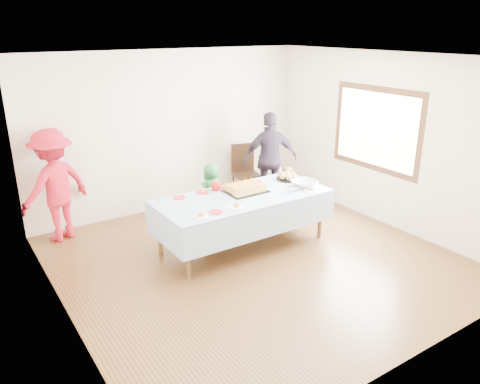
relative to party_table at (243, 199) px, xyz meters
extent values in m
plane|color=#493015|center=(-0.11, -0.47, -0.72)|extent=(5.00, 5.00, 0.00)
cube|color=beige|center=(-0.11, 2.03, 0.63)|extent=(5.00, 0.04, 2.70)
cube|color=beige|center=(-0.11, -2.97, 0.63)|extent=(5.00, 0.04, 2.70)
cube|color=beige|center=(-2.61, -0.47, 0.63)|extent=(0.04, 5.00, 2.70)
cube|color=beige|center=(2.39, -0.47, 0.63)|extent=(0.04, 5.00, 2.70)
cube|color=white|center=(-0.11, -0.47, 1.98)|extent=(5.00, 5.00, 0.04)
cube|color=#472B16|center=(2.36, -0.27, 0.78)|extent=(0.03, 1.75, 1.35)
cylinder|color=#532F1C|center=(-1.12, -0.42, -0.36)|extent=(0.06, 0.06, 0.73)
cylinder|color=#532F1C|center=(1.12, -0.42, -0.36)|extent=(0.06, 0.06, 0.73)
cylinder|color=#532F1C|center=(-1.12, 0.42, -0.36)|extent=(0.06, 0.06, 0.73)
cylinder|color=#532F1C|center=(1.12, 0.42, -0.36)|extent=(0.06, 0.06, 0.73)
cube|color=#532F1C|center=(0.00, 0.00, 0.03)|extent=(2.40, 1.00, 0.04)
cube|color=white|center=(0.00, 0.00, 0.05)|extent=(2.50, 1.10, 0.01)
cube|color=black|center=(0.12, 0.11, 0.06)|extent=(0.58, 0.44, 0.02)
cube|color=#EBCF59|center=(0.12, 0.11, 0.11)|extent=(0.49, 0.37, 0.07)
cube|color=#974C22|center=(0.12, 0.11, 0.15)|extent=(0.49, 0.37, 0.01)
cylinder|color=black|center=(0.99, 0.21, 0.06)|extent=(0.37, 0.37, 0.02)
sphere|color=tan|center=(1.08, 0.21, 0.12)|extent=(0.09, 0.09, 0.09)
sphere|color=tan|center=(1.03, 0.29, 0.12)|extent=(0.09, 0.09, 0.09)
sphere|color=tan|center=(0.94, 0.29, 0.12)|extent=(0.09, 0.09, 0.09)
sphere|color=tan|center=(0.89, 0.21, 0.12)|extent=(0.09, 0.09, 0.09)
sphere|color=tan|center=(0.94, 0.12, 0.12)|extent=(0.09, 0.09, 0.09)
sphere|color=tan|center=(1.03, 0.12, 0.12)|extent=(0.09, 0.09, 0.09)
sphere|color=tan|center=(0.99, 0.21, 0.12)|extent=(0.09, 0.09, 0.09)
imported|color=silver|center=(0.98, -0.18, 0.10)|extent=(0.37, 0.37, 0.09)
cone|color=silver|center=(1.00, 0.43, 0.14)|extent=(0.10, 0.10, 0.17)
cylinder|color=red|center=(-0.80, 0.41, 0.06)|extent=(0.17, 0.17, 0.01)
cylinder|color=red|center=(-0.41, 0.43, 0.06)|extent=(0.20, 0.20, 0.01)
cylinder|color=red|center=(-0.01, 0.40, 0.06)|extent=(0.19, 0.19, 0.01)
cylinder|color=red|center=(0.49, 0.37, 0.06)|extent=(0.18, 0.18, 0.01)
cylinder|color=red|center=(-0.65, -0.34, 0.06)|extent=(0.18, 0.18, 0.01)
cylinder|color=white|center=(-0.89, -0.36, 0.06)|extent=(0.21, 0.21, 0.01)
cylinder|color=white|center=(-0.34, -0.34, 0.06)|extent=(0.23, 0.23, 0.01)
cylinder|color=white|center=(0.92, -0.40, 0.06)|extent=(0.21, 0.21, 0.01)
cylinder|color=black|center=(0.91, 1.44, -0.50)|extent=(0.04, 0.04, 0.45)
cylinder|color=black|center=(1.28, 1.35, -0.50)|extent=(0.04, 0.04, 0.45)
cylinder|color=black|center=(1.00, 1.81, -0.50)|extent=(0.04, 0.04, 0.45)
cylinder|color=black|center=(1.37, 1.71, -0.50)|extent=(0.04, 0.04, 0.45)
cube|color=black|center=(1.14, 1.58, -0.25)|extent=(0.53, 0.53, 0.05)
cube|color=black|center=(1.19, 1.77, 0.03)|extent=(0.44, 0.15, 0.52)
imported|color=red|center=(-0.20, 0.43, -0.26)|extent=(0.40, 0.34, 0.92)
imported|color=#26723C|center=(0.18, 1.19, -0.26)|extent=(0.52, 0.41, 0.93)
imported|color=tan|center=(1.32, 0.65, -0.31)|extent=(0.44, 0.37, 0.82)
imported|color=red|center=(-2.16, 1.73, 0.12)|extent=(1.25, 1.00, 1.69)
imported|color=#2F2634|center=(1.39, 1.19, 0.10)|extent=(1.05, 0.73, 1.66)
camera|label=1|loc=(-3.49, -5.15, 2.33)|focal=35.00mm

